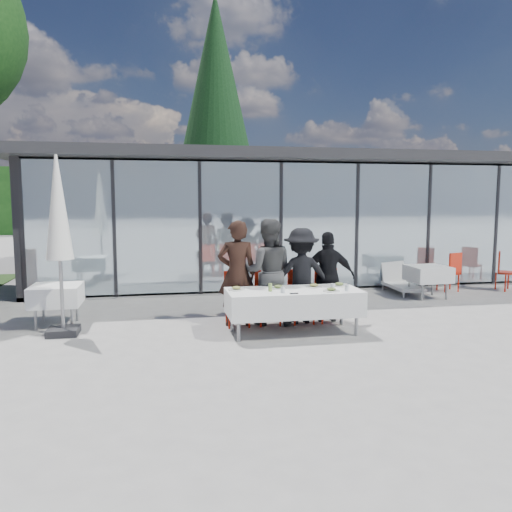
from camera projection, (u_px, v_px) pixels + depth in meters
The scene contains 27 objects.
ground at pixel (278, 340), 8.09m from camera, with size 90.00×90.00×0.00m, color gray.
pavilion at pixel (280, 204), 16.20m from camera, with size 14.80×8.80×3.44m.
treeline at pixel (157, 201), 34.79m from camera, with size 62.50×2.00×4.40m.
dining_table at pixel (293, 302), 8.47m from camera, with size 2.26×0.96×0.75m.
diner_a at pixel (237, 273), 8.96m from camera, with size 0.70×0.70×1.91m, color black.
diner_chair_a at pixel (237, 296), 9.04m from camera, with size 0.44×0.44×0.97m.
diner_b at pixel (268, 272), 9.06m from camera, with size 0.94×0.94×1.93m, color #484848.
diner_chair_b at pixel (267, 294), 9.15m from camera, with size 0.44×0.44×0.97m.
diner_c at pixel (301, 276), 9.19m from camera, with size 1.13×1.13×1.76m, color black.
diner_chair_c at pixel (300, 293), 9.27m from camera, with size 0.44×0.44×0.97m.
diner_d at pixel (328, 277), 9.30m from camera, with size 0.99×0.99×1.68m, color black.
diner_chair_d at pixel (327, 292), 9.37m from camera, with size 0.44×0.44×0.97m.
plate_a at pixel (236, 289), 8.41m from camera, with size 0.28×0.28×0.07m.
plate_b at pixel (278, 287), 8.53m from camera, with size 0.28×0.28×0.07m.
plate_c at pixel (314, 286), 8.68m from camera, with size 0.28×0.28×0.07m.
plate_d at pixel (339, 285), 8.80m from camera, with size 0.28×0.28×0.07m.
plate_extra at pixel (331, 290), 8.30m from camera, with size 0.28×0.28×0.07m.
juice_bottle at pixel (270, 287), 8.30m from camera, with size 0.06×0.06×0.13m, color #88B14A.
drinking_glasses at pixel (321, 288), 8.33m from camera, with size 1.17×0.26×0.10m.
folded_eyeglasses at pixel (294, 293), 8.08m from camera, with size 0.14×0.03×0.01m, color black.
spare_table_left at pixel (56, 295), 8.97m from camera, with size 0.86×0.86×0.74m.
spare_table_right at pixel (428, 274), 11.56m from camera, with size 0.86×0.86×0.74m.
spare_chair_a at pixel (504, 269), 12.52m from camera, with size 0.62×0.62×0.97m.
spare_chair_b at pixel (451, 270), 12.34m from camera, with size 0.56×0.56×0.97m.
market_umbrella at pixel (58, 219), 8.20m from camera, with size 0.50×0.50×3.00m.
lounger at pixel (400, 282), 12.28m from camera, with size 0.64×1.35×0.72m.
conifer_tree at pixel (216, 108), 20.20m from camera, with size 4.00×4.00×10.50m.
Camera 1 is at (-1.84, -7.68, 2.27)m, focal length 35.00 mm.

